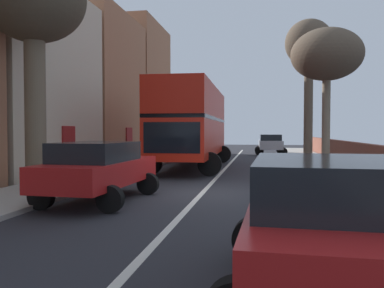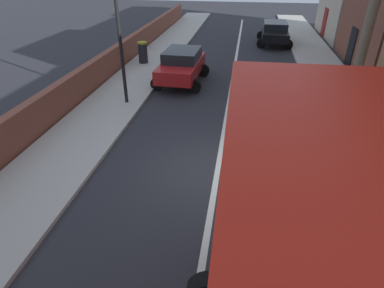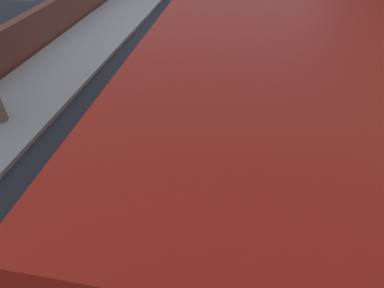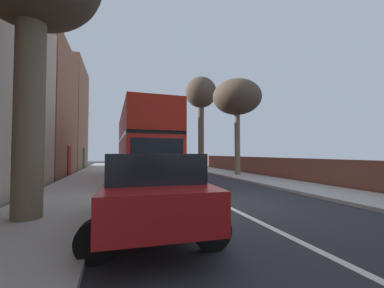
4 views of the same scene
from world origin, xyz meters
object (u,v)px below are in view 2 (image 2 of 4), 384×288
at_px(parked_car_black_left_1, 275,32).
at_px(parked_car_red_left_3, 301,120).
at_px(parked_car_red_right_0, 182,65).
at_px(litter_bin_right, 143,52).
at_px(lamppost_right, 117,9).

xyz_separation_m(parked_car_black_left_1, parked_car_red_left_3, (-0.00, 14.66, 0.04)).
height_order(parked_car_red_right_0, litter_bin_right, parked_car_red_right_0).
relative_size(parked_car_black_left_1, parked_car_red_left_3, 0.96).
bearing_deg(lamppost_right, parked_car_red_right_0, -120.04).
bearing_deg(lamppost_right, litter_bin_right, -80.26).
height_order(parked_car_red_right_0, parked_car_black_left_1, parked_car_red_right_0).
distance_m(parked_car_red_right_0, litter_bin_right, 3.90).
xyz_separation_m(parked_car_red_left_3, litter_bin_right, (7.80, -8.16, -0.20)).
height_order(parked_car_black_left_1, parked_car_red_left_3, parked_car_red_left_3).
bearing_deg(parked_car_black_left_1, parked_car_red_left_3, 90.01).
distance_m(parked_car_red_left_3, litter_bin_right, 11.29).
xyz_separation_m(lamppost_right, litter_bin_right, (1.00, -5.82, -3.09)).
height_order(parked_car_black_left_1, litter_bin_right, parked_car_black_left_1).
bearing_deg(litter_bin_right, lamppost_right, 99.74).
distance_m(lamppost_right, litter_bin_right, 6.67).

